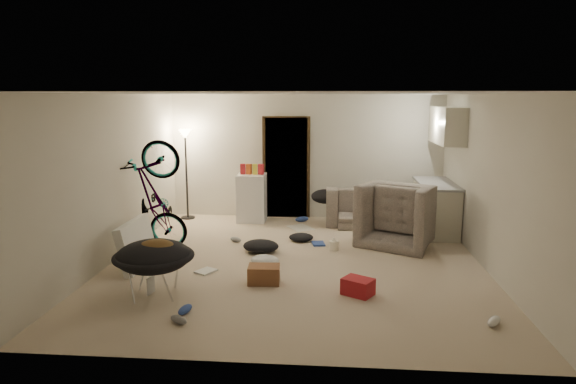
# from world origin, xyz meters

# --- Properties ---
(floor) EXTENTS (5.50, 6.00, 0.02)m
(floor) POSITION_xyz_m (0.00, 0.00, -0.01)
(floor) COLOR #C7B399
(floor) RESTS_ON ground
(ceiling) EXTENTS (5.50, 6.00, 0.02)m
(ceiling) POSITION_xyz_m (0.00, 0.00, 2.51)
(ceiling) COLOR white
(ceiling) RESTS_ON wall_back
(wall_back) EXTENTS (5.50, 0.02, 2.50)m
(wall_back) POSITION_xyz_m (0.00, 3.01, 1.25)
(wall_back) COLOR beige
(wall_back) RESTS_ON floor
(wall_front) EXTENTS (5.50, 0.02, 2.50)m
(wall_front) POSITION_xyz_m (0.00, -3.01, 1.25)
(wall_front) COLOR beige
(wall_front) RESTS_ON floor
(wall_left) EXTENTS (0.02, 6.00, 2.50)m
(wall_left) POSITION_xyz_m (-2.76, 0.00, 1.25)
(wall_left) COLOR beige
(wall_left) RESTS_ON floor
(wall_right) EXTENTS (0.02, 6.00, 2.50)m
(wall_right) POSITION_xyz_m (2.76, 0.00, 1.25)
(wall_right) COLOR beige
(wall_right) RESTS_ON floor
(doorway) EXTENTS (0.85, 0.10, 2.04)m
(doorway) POSITION_xyz_m (-0.40, 2.97, 1.02)
(doorway) COLOR black
(doorway) RESTS_ON floor
(door_trim) EXTENTS (0.97, 0.04, 2.10)m
(door_trim) POSITION_xyz_m (-0.40, 2.94, 1.02)
(door_trim) COLOR black
(door_trim) RESTS_ON floor
(floor_lamp) EXTENTS (0.28, 0.28, 1.81)m
(floor_lamp) POSITION_xyz_m (-2.40, 2.65, 1.31)
(floor_lamp) COLOR black
(floor_lamp) RESTS_ON floor
(kitchen_counter) EXTENTS (0.60, 1.50, 0.88)m
(kitchen_counter) POSITION_xyz_m (2.43, 2.00, 0.44)
(kitchen_counter) COLOR beige
(kitchen_counter) RESTS_ON floor
(counter_top) EXTENTS (0.64, 1.54, 0.04)m
(counter_top) POSITION_xyz_m (2.43, 2.00, 0.90)
(counter_top) COLOR gray
(counter_top) RESTS_ON kitchen_counter
(kitchen_uppers) EXTENTS (0.38, 1.40, 0.65)m
(kitchen_uppers) POSITION_xyz_m (2.56, 2.00, 1.95)
(kitchen_uppers) COLOR beige
(kitchen_uppers) RESTS_ON wall_right
(sofa) EXTENTS (1.88, 0.76, 0.55)m
(sofa) POSITION_xyz_m (1.36, 2.45, 0.27)
(sofa) COLOR #333B34
(sofa) RESTS_ON floor
(armchair) EXTENTS (1.53, 1.47, 0.77)m
(armchair) POSITION_xyz_m (1.75, 1.25, 0.39)
(armchair) COLOR #333B34
(armchair) RESTS_ON floor
(bicycle) EXTENTS (1.86, 0.88, 1.06)m
(bicycle) POSITION_xyz_m (-2.30, 0.47, 0.48)
(bicycle) COLOR black
(bicycle) RESTS_ON floor
(book_asset) EXTENTS (0.26, 0.22, 0.02)m
(book_asset) POSITION_xyz_m (-1.76, -1.48, 0.01)
(book_asset) COLOR #A3181F
(book_asset) RESTS_ON floor
(mini_fridge) EXTENTS (0.56, 0.56, 0.94)m
(mini_fridge) POSITION_xyz_m (-1.06, 2.55, 0.47)
(mini_fridge) COLOR white
(mini_fridge) RESTS_ON floor
(snack_box_0) EXTENTS (0.11, 0.08, 0.30)m
(snack_box_0) POSITION_xyz_m (-1.23, 2.55, 1.00)
(snack_box_0) COLOR #A3181F
(snack_box_0) RESTS_ON mini_fridge
(snack_box_1) EXTENTS (0.12, 0.09, 0.30)m
(snack_box_1) POSITION_xyz_m (-1.11, 2.55, 1.00)
(snack_box_1) COLOR #BF4B17
(snack_box_1) RESTS_ON mini_fridge
(snack_box_2) EXTENTS (0.11, 0.08, 0.30)m
(snack_box_2) POSITION_xyz_m (-0.99, 2.55, 1.00)
(snack_box_2) COLOR yellow
(snack_box_2) RESTS_ON mini_fridge
(snack_box_3) EXTENTS (0.12, 0.10, 0.30)m
(snack_box_3) POSITION_xyz_m (-0.87, 2.55, 1.00)
(snack_box_3) COLOR #A3181F
(snack_box_3) RESTS_ON mini_fridge
(saucer_chair) EXTENTS (1.00, 1.00, 0.71)m
(saucer_chair) POSITION_xyz_m (-1.66, -1.46, 0.42)
(saucer_chair) COLOR silver
(saucer_chair) RESTS_ON floor
(hoodie) EXTENTS (0.53, 0.46, 0.22)m
(hoodie) POSITION_xyz_m (-1.61, -1.49, 0.62)
(hoodie) COLOR brown
(hoodie) RESTS_ON saucer_chair
(sofa_drape) EXTENTS (0.57, 0.47, 0.28)m
(sofa_drape) POSITION_xyz_m (0.41, 2.45, 0.54)
(sofa_drape) COLOR black
(sofa_drape) RESTS_ON sofa
(tv_box) EXTENTS (0.27, 1.04, 0.70)m
(tv_box) POSITION_xyz_m (-2.30, -0.39, 0.34)
(tv_box) COLOR silver
(tv_box) RESTS_ON floor
(drink_case_a) EXTENTS (0.43, 0.32, 0.24)m
(drink_case_a) POSITION_xyz_m (-0.37, -0.91, 0.12)
(drink_case_a) COLOR brown
(drink_case_a) RESTS_ON floor
(drink_case_b) EXTENTS (0.45, 0.42, 0.21)m
(drink_case_b) POSITION_xyz_m (0.87, -1.22, 0.11)
(drink_case_b) COLOR #A3181F
(drink_case_b) RESTS_ON floor
(juicer) EXTENTS (0.15, 0.15, 0.22)m
(juicer) POSITION_xyz_m (0.57, 0.67, 0.09)
(juicer) COLOR white
(juicer) RESTS_ON floor
(newspaper) EXTENTS (0.59, 0.62, 0.01)m
(newspaper) POSITION_xyz_m (-0.05, 2.06, 0.00)
(newspaper) COLOR beige
(newspaper) RESTS_ON floor
(book_blue) EXTENTS (0.25, 0.31, 0.03)m
(book_blue) POSITION_xyz_m (0.32, 0.98, 0.01)
(book_blue) COLOR #284293
(book_blue) RESTS_ON floor
(book_white) EXTENTS (0.33, 0.35, 0.03)m
(book_white) POSITION_xyz_m (-1.25, -0.55, 0.01)
(book_white) COLOR silver
(book_white) RESTS_ON floor
(shoe_0) EXTENTS (0.31, 0.25, 0.11)m
(shoe_0) POSITION_xyz_m (-0.05, 2.55, 0.05)
(shoe_0) COLOR #284293
(shoe_0) RESTS_ON floor
(shoe_1) EXTENTS (0.25, 0.21, 0.09)m
(shoe_1) POSITION_xyz_m (-1.10, 1.00, 0.04)
(shoe_1) COLOR slate
(shoe_1) RESTS_ON floor
(shoe_2) EXTENTS (0.17, 0.27, 0.09)m
(shoe_2) POSITION_xyz_m (-1.14, -1.95, 0.05)
(shoe_2) COLOR #284293
(shoe_2) RESTS_ON floor
(shoe_3) EXTENTS (0.26, 0.21, 0.09)m
(shoe_3) POSITION_xyz_m (-1.14, -2.23, 0.04)
(shoe_3) COLOR slate
(shoe_3) RESTS_ON floor
(shoe_4) EXTENTS (0.24, 0.27, 0.10)m
(shoe_4) POSITION_xyz_m (2.30, -1.98, 0.05)
(shoe_4) COLOR white
(shoe_4) RESTS_ON floor
(clothes_lump_a) EXTENTS (0.66, 0.60, 0.19)m
(clothes_lump_a) POSITION_xyz_m (-0.60, 0.49, 0.09)
(clothes_lump_a) COLOR black
(clothes_lump_a) RESTS_ON floor
(clothes_lump_b) EXTENTS (0.44, 0.39, 0.13)m
(clothes_lump_b) POSITION_xyz_m (0.01, 1.17, 0.06)
(clothes_lump_b) COLOR black
(clothes_lump_b) RESTS_ON floor
(clothes_lump_c) EXTENTS (0.58, 0.56, 0.14)m
(clothes_lump_c) POSITION_xyz_m (-0.45, -0.16, 0.07)
(clothes_lump_c) COLOR silver
(clothes_lump_c) RESTS_ON floor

